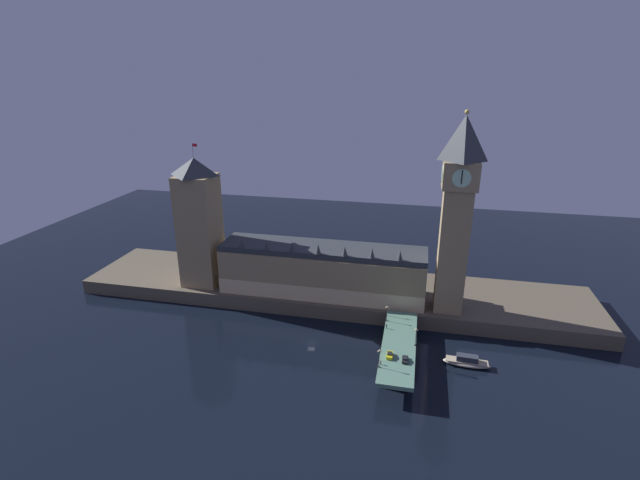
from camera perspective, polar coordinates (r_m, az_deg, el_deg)
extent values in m
plane|color=black|center=(175.02, -1.08, -12.57)|extent=(400.00, 400.00, 0.00)
cube|color=brown|center=(206.84, 1.44, -6.18)|extent=(220.00, 42.00, 6.01)
cube|color=#9E845B|center=(194.50, 0.31, -3.98)|extent=(84.84, 19.87, 18.34)
cube|color=beige|center=(188.14, -0.34, -6.83)|extent=(84.84, 0.20, 6.60)
cube|color=#2D3338|center=(190.53, 0.32, -1.13)|extent=(84.84, 18.28, 2.40)
cone|color=#2D3338|center=(190.73, -9.61, -0.36)|extent=(2.40, 2.40, 4.04)
cone|color=#2D3338|center=(187.16, -6.59, -0.61)|extent=(2.40, 2.40, 4.04)
cone|color=#2D3338|center=(184.13, -3.46, -0.86)|extent=(2.40, 2.40, 4.04)
cone|color=#2D3338|center=(181.67, -0.24, -1.12)|extent=(2.40, 2.40, 4.04)
cone|color=#2D3338|center=(179.81, 3.06, -1.38)|extent=(2.40, 2.40, 4.04)
cone|color=#2D3338|center=(178.56, 6.42, -1.63)|extent=(2.40, 2.40, 4.04)
cone|color=#2D3338|center=(177.93, 9.81, -1.89)|extent=(2.40, 2.40, 4.04)
cube|color=#9E845B|center=(182.28, 15.99, -1.32)|extent=(10.53, 10.53, 48.69)
cube|color=#9E845B|center=(174.21, 16.91, 7.71)|extent=(12.43, 12.43, 9.99)
cylinder|color=#B7E5B7|center=(168.02, 17.04, 7.27)|extent=(6.48, 0.25, 6.48)
cylinder|color=#B7E5B7|center=(180.41, 16.78, 8.12)|extent=(6.48, 0.25, 6.48)
cylinder|color=#B7E5B7|center=(174.84, 18.99, 7.53)|extent=(0.25, 6.48, 6.48)
cylinder|color=#B7E5B7|center=(173.81, 14.81, 7.88)|extent=(0.25, 6.48, 6.48)
cube|color=black|center=(167.74, 17.07, 7.42)|extent=(0.36, 0.10, 4.86)
pyramid|color=#2D3338|center=(172.12, 17.35, 11.92)|extent=(12.43, 12.43, 15.88)
sphere|color=gold|center=(171.25, 17.65, 14.80)|extent=(1.60, 1.60, 1.60)
cube|color=#9E845B|center=(205.12, -14.54, 1.12)|extent=(15.25, 15.25, 48.21)
pyramid|color=#2D3338|center=(198.23, -15.23, 8.72)|extent=(15.56, 15.56, 7.21)
cylinder|color=#99999E|center=(197.13, -15.41, 10.60)|extent=(0.24, 0.24, 6.00)
cube|color=red|center=(196.32, -15.18, 11.21)|extent=(2.00, 0.08, 1.20)
cube|color=slate|center=(163.86, 9.67, -12.69)|extent=(11.35, 46.00, 1.40)
cube|color=brown|center=(154.46, 9.29, -16.54)|extent=(9.65, 3.20, 5.76)
cube|color=brown|center=(161.98, 9.50, -14.63)|extent=(9.65, 3.20, 5.76)
cube|color=brown|center=(169.66, 9.69, -12.89)|extent=(9.65, 3.20, 5.76)
cube|color=brown|center=(177.48, 9.86, -11.30)|extent=(9.65, 3.20, 5.76)
cube|color=yellow|center=(156.15, 8.58, -13.85)|extent=(1.88, 4.00, 0.92)
cube|color=black|center=(155.78, 8.59, -13.64)|extent=(1.54, 1.80, 0.45)
cylinder|color=black|center=(157.39, 8.28, -13.67)|extent=(0.22, 0.64, 0.64)
cylinder|color=black|center=(157.33, 8.94, -13.72)|extent=(0.22, 0.64, 0.64)
cylinder|color=black|center=(155.33, 8.20, -14.16)|extent=(0.22, 0.64, 0.64)
cylinder|color=black|center=(155.27, 8.87, -14.22)|extent=(0.22, 0.64, 0.64)
cube|color=black|center=(155.06, 10.44, -14.28)|extent=(1.84, 3.98, 0.71)
cube|color=black|center=(154.73, 10.45, -14.11)|extent=(1.51, 1.79, 0.45)
cylinder|color=black|center=(154.15, 10.75, -14.63)|extent=(0.22, 0.64, 0.64)
cylinder|color=black|center=(154.15, 10.08, -14.58)|extent=(0.22, 0.64, 0.64)
cylinder|color=black|center=(156.20, 10.78, -14.12)|extent=(0.22, 0.64, 0.64)
cylinder|color=black|center=(156.20, 10.12, -14.07)|extent=(0.22, 0.64, 0.64)
cylinder|color=black|center=(152.46, 7.47, -14.83)|extent=(0.28, 0.28, 0.76)
cylinder|color=brown|center=(152.06, 7.48, -14.61)|extent=(0.38, 0.38, 0.64)
sphere|color=tan|center=(151.83, 7.49, -14.48)|extent=(0.21, 0.21, 0.21)
cylinder|color=black|center=(171.28, 8.18, -10.60)|extent=(0.28, 0.28, 0.88)
cylinder|color=black|center=(170.87, 8.19, -10.37)|extent=(0.38, 0.38, 0.73)
sphere|color=tan|center=(170.63, 8.20, -10.23)|extent=(0.24, 0.24, 0.24)
cylinder|color=#2D3333|center=(151.28, 7.25, -15.19)|extent=(0.56, 0.56, 0.50)
cylinder|color=#2D3333|center=(149.72, 7.30, -14.32)|extent=(0.18, 0.18, 5.00)
sphere|color=#F9E5A3|center=(148.03, 7.35, -13.35)|extent=(0.60, 0.60, 0.60)
sphere|color=#F9E5A3|center=(148.25, 7.17, -13.45)|extent=(0.44, 0.44, 0.44)
sphere|color=#F9E5A3|center=(148.20, 7.52, -13.48)|extent=(0.44, 0.44, 0.44)
cylinder|color=#2D3333|center=(163.34, 11.62, -12.56)|extent=(0.56, 0.56, 0.50)
cylinder|color=#2D3333|center=(161.81, 11.70, -11.68)|extent=(0.18, 0.18, 5.35)
sphere|color=#F9E5A3|center=(160.17, 11.78, -10.70)|extent=(0.60, 0.60, 0.60)
sphere|color=#F9E5A3|center=(160.34, 11.60, -10.79)|extent=(0.44, 0.44, 0.44)
sphere|color=#F9E5A3|center=(160.35, 11.93, -10.82)|extent=(0.44, 0.44, 0.44)
cylinder|color=#2D3333|center=(176.17, 8.19, -9.74)|extent=(0.56, 0.56, 0.50)
cylinder|color=#2D3333|center=(174.88, 8.24, -8.99)|extent=(0.18, 0.18, 4.81)
sphere|color=#F9E5A3|center=(173.48, 8.28, -8.13)|extent=(0.60, 0.60, 0.60)
sphere|color=#F9E5A3|center=(173.66, 8.13, -8.22)|extent=(0.44, 0.44, 0.44)
sphere|color=#F9E5A3|center=(173.62, 8.43, -8.25)|extent=(0.44, 0.44, 0.44)
ellipsoid|color=#B2A893|center=(170.30, 17.60, -14.25)|extent=(15.89, 5.10, 1.98)
cube|color=tan|center=(169.81, 17.64, -14.00)|extent=(13.97, 4.14, 0.24)
cube|color=#2D333D|center=(169.21, 17.68, -13.68)|extent=(7.18, 3.05, 1.98)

